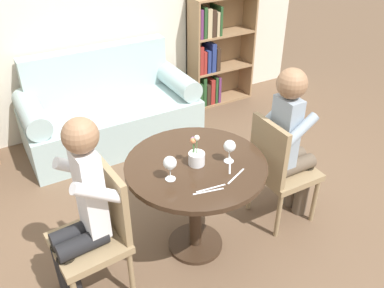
{
  "coord_description": "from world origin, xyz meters",
  "views": [
    {
      "loc": [
        -1.09,
        -1.85,
        2.26
      ],
      "look_at": [
        0.0,
        0.05,
        0.86
      ],
      "focal_mm": 38.0,
      "sensor_mm": 36.0,
      "label": 1
    }
  ],
  "objects_px": {
    "bookshelf_right": "(213,54)",
    "person_left": "(81,214)",
    "chair_left": "(99,230)",
    "chair_right": "(279,167)",
    "flower_vase": "(197,155)",
    "wine_glass_left": "(170,164)",
    "couch": "(110,113)",
    "person_right": "(291,143)",
    "wine_glass_right": "(230,147)"
  },
  "relations": [
    {
      "from": "bookshelf_right",
      "to": "person_left",
      "type": "height_order",
      "value": "person_left"
    },
    {
      "from": "chair_left",
      "to": "person_left",
      "type": "distance_m",
      "value": 0.2
    },
    {
      "from": "chair_right",
      "to": "flower_vase",
      "type": "bearing_deg",
      "value": 87.69
    },
    {
      "from": "chair_left",
      "to": "wine_glass_left",
      "type": "distance_m",
      "value": 0.6
    },
    {
      "from": "wine_glass_left",
      "to": "couch",
      "type": "bearing_deg",
      "value": 82.99
    },
    {
      "from": "person_left",
      "to": "wine_glass_left",
      "type": "height_order",
      "value": "person_left"
    },
    {
      "from": "chair_right",
      "to": "person_left",
      "type": "height_order",
      "value": "person_left"
    },
    {
      "from": "bookshelf_right",
      "to": "chair_left",
      "type": "relative_size",
      "value": 1.4
    },
    {
      "from": "chair_left",
      "to": "person_right",
      "type": "distance_m",
      "value": 1.48
    },
    {
      "from": "person_right",
      "to": "couch",
      "type": "bearing_deg",
      "value": 24.48
    },
    {
      "from": "wine_glass_right",
      "to": "bookshelf_right",
      "type": "bearing_deg",
      "value": 60.15
    },
    {
      "from": "bookshelf_right",
      "to": "flower_vase",
      "type": "bearing_deg",
      "value": -124.82
    },
    {
      "from": "bookshelf_right",
      "to": "wine_glass_left",
      "type": "height_order",
      "value": "bookshelf_right"
    },
    {
      "from": "chair_left",
      "to": "person_right",
      "type": "height_order",
      "value": "person_right"
    },
    {
      "from": "person_right",
      "to": "flower_vase",
      "type": "distance_m",
      "value": 0.79
    },
    {
      "from": "chair_right",
      "to": "wine_glass_right",
      "type": "height_order",
      "value": "same"
    },
    {
      "from": "wine_glass_left",
      "to": "flower_vase",
      "type": "bearing_deg",
      "value": 15.39
    },
    {
      "from": "person_left",
      "to": "person_right",
      "type": "relative_size",
      "value": 1.0
    },
    {
      "from": "chair_left",
      "to": "person_left",
      "type": "relative_size",
      "value": 0.71
    },
    {
      "from": "person_left",
      "to": "wine_glass_right",
      "type": "distance_m",
      "value": 0.99
    },
    {
      "from": "couch",
      "to": "person_right",
      "type": "bearing_deg",
      "value": -66.33
    },
    {
      "from": "bookshelf_right",
      "to": "wine_glass_right",
      "type": "xyz_separation_m",
      "value": [
        -1.19,
        -2.07,
        0.25
      ]
    },
    {
      "from": "bookshelf_right",
      "to": "person_left",
      "type": "bearing_deg",
      "value": -137.18
    },
    {
      "from": "bookshelf_right",
      "to": "chair_left",
      "type": "xyz_separation_m",
      "value": [
        -2.08,
        -2.0,
        -0.11
      ]
    },
    {
      "from": "couch",
      "to": "wine_glass_left",
      "type": "distance_m",
      "value": 1.89
    },
    {
      "from": "chair_right",
      "to": "wine_glass_right",
      "type": "bearing_deg",
      "value": 95.81
    },
    {
      "from": "person_left",
      "to": "person_right",
      "type": "distance_m",
      "value": 1.55
    },
    {
      "from": "person_left",
      "to": "chair_left",
      "type": "bearing_deg",
      "value": 92.85
    },
    {
      "from": "couch",
      "to": "flower_vase",
      "type": "relative_size",
      "value": 7.85
    },
    {
      "from": "person_right",
      "to": "bookshelf_right",
      "type": "bearing_deg",
      "value": -15.94
    },
    {
      "from": "wine_glass_left",
      "to": "bookshelf_right",
      "type": "bearing_deg",
      "value": 51.95
    },
    {
      "from": "chair_right",
      "to": "bookshelf_right",
      "type": "bearing_deg",
      "value": -18.17
    },
    {
      "from": "couch",
      "to": "bookshelf_right",
      "type": "relative_size",
      "value": 1.35
    },
    {
      "from": "person_left",
      "to": "flower_vase",
      "type": "relative_size",
      "value": 5.87
    },
    {
      "from": "bookshelf_right",
      "to": "chair_left",
      "type": "height_order",
      "value": "bookshelf_right"
    },
    {
      "from": "couch",
      "to": "wine_glass_right",
      "type": "xyz_separation_m",
      "value": [
        0.2,
        -1.81,
        0.54
      ]
    },
    {
      "from": "person_right",
      "to": "wine_glass_left",
      "type": "height_order",
      "value": "person_right"
    },
    {
      "from": "person_right",
      "to": "wine_glass_right",
      "type": "relative_size",
      "value": 8.06
    },
    {
      "from": "person_right",
      "to": "wine_glass_left",
      "type": "xyz_separation_m",
      "value": [
        -1.0,
        -0.02,
        0.18
      ]
    },
    {
      "from": "bookshelf_right",
      "to": "chair_right",
      "type": "bearing_deg",
      "value": -108.98
    },
    {
      "from": "bookshelf_right",
      "to": "flower_vase",
      "type": "relative_size",
      "value": 5.82
    },
    {
      "from": "chair_left",
      "to": "flower_vase",
      "type": "xyz_separation_m",
      "value": [
        0.69,
        0.0,
        0.31
      ]
    },
    {
      "from": "chair_left",
      "to": "bookshelf_right",
      "type": "bearing_deg",
      "value": 129.63
    },
    {
      "from": "person_right",
      "to": "wine_glass_left",
      "type": "bearing_deg",
      "value": 92.04
    },
    {
      "from": "bookshelf_right",
      "to": "person_left",
      "type": "relative_size",
      "value": 0.99
    },
    {
      "from": "person_left",
      "to": "bookshelf_right",
      "type": "bearing_deg",
      "value": 128.6
    },
    {
      "from": "chair_left",
      "to": "wine_glass_right",
      "type": "distance_m",
      "value": 0.96
    },
    {
      "from": "bookshelf_right",
      "to": "person_left",
      "type": "distance_m",
      "value": 2.95
    },
    {
      "from": "bookshelf_right",
      "to": "wine_glass_right",
      "type": "distance_m",
      "value": 2.4
    },
    {
      "from": "chair_left",
      "to": "person_right",
      "type": "relative_size",
      "value": 0.71
    }
  ]
}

